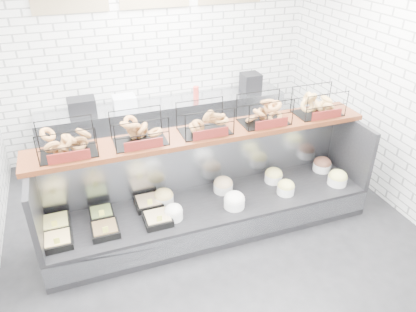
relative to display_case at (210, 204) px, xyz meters
name	(u,v)px	position (x,y,z in m)	size (l,w,h in m)	color
ground	(219,242)	(0.00, -0.34, -0.33)	(5.50, 5.50, 0.00)	black
room_shell	(202,63)	(0.00, 0.26, 1.73)	(5.02, 5.51, 3.01)	white
display_case	(210,204)	(0.00, 0.00, 0.00)	(4.00, 0.90, 1.20)	black
bagel_shelf	(205,122)	(0.00, 0.17, 1.06)	(4.10, 0.50, 0.40)	#451E0E
prep_counter	(166,126)	(0.00, 2.08, 0.14)	(4.00, 0.60, 1.20)	#93969B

